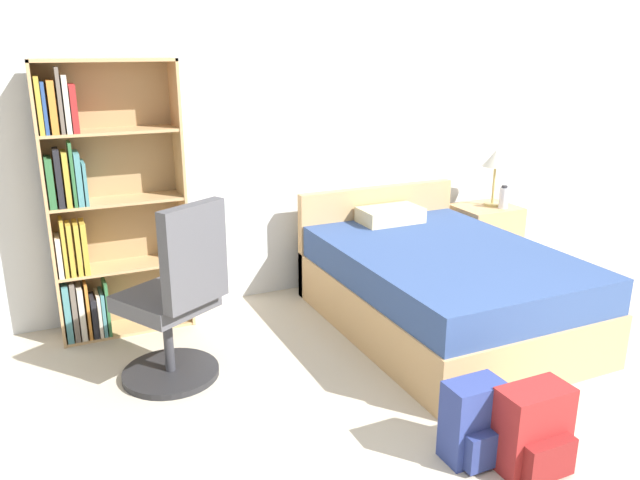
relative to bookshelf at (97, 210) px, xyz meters
The scene contains 9 objects.
wall_back 1.68m from the bookshelf, ahead, with size 9.00×0.06×2.60m.
bookshelf is the anchor object (origin of this frame).
bed 2.46m from the bookshelf, 21.88° to the right, with size 1.42×2.02×0.86m.
office_chair 1.04m from the bookshelf, 70.81° to the right, with size 0.68×0.71×1.15m.
nightstand 3.31m from the bookshelf, ahead, with size 0.53×0.48×0.62m.
table_lamp 3.33m from the bookshelf, ahead, with size 0.23×0.23×0.50m.
water_bottle 3.36m from the bookshelf, ahead, with size 0.08×0.08×0.20m.
backpack_red 3.06m from the bookshelf, 55.43° to the right, with size 0.36×0.26×0.43m.
backpack_blue 2.80m from the bookshelf, 57.12° to the right, with size 0.29×0.24×0.42m.
Camera 1 is at (-1.96, -1.40, 1.99)m, focal length 35.00 mm.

